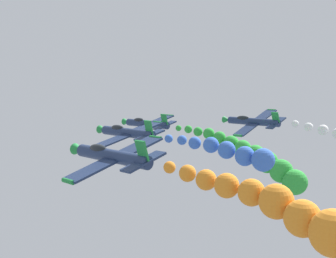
{
  "coord_description": "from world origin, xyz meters",
  "views": [
    {
      "loc": [
        -38.6,
        -40.43,
        94.75
      ],
      "look_at": [
        0.0,
        0.0,
        89.18
      ],
      "focal_mm": 47.36,
      "sensor_mm": 36.0,
      "label": 1
    }
  ],
  "objects_px": {
    "airplane_lead": "(146,124)",
    "airplane_left_inner": "(126,132)",
    "airplane_left_outer": "(111,156)",
    "airplane_right_inner": "(252,121)"
  },
  "relations": [
    {
      "from": "airplane_left_outer",
      "to": "airplane_lead",
      "type": "bearing_deg",
      "value": 43.8
    },
    {
      "from": "airplane_lead",
      "to": "airplane_left_inner",
      "type": "relative_size",
      "value": 1.0
    },
    {
      "from": "airplane_lead",
      "to": "airplane_left_inner",
      "type": "distance_m",
      "value": 15.25
    },
    {
      "from": "airplane_left_inner",
      "to": "airplane_left_outer",
      "type": "bearing_deg",
      "value": -132.86
    },
    {
      "from": "airplane_left_inner",
      "to": "airplane_right_inner",
      "type": "relative_size",
      "value": 1.0
    },
    {
      "from": "airplane_lead",
      "to": "airplane_right_inner",
      "type": "xyz_separation_m",
      "value": [
        11.25,
        -11.59,
        0.39
      ]
    },
    {
      "from": "airplane_lead",
      "to": "airplane_left_inner",
      "type": "height_order",
      "value": "airplane_left_inner"
    },
    {
      "from": "airplane_left_inner",
      "to": "airplane_left_outer",
      "type": "height_order",
      "value": "airplane_left_inner"
    },
    {
      "from": "airplane_right_inner",
      "to": "airplane_lead",
      "type": "bearing_deg",
      "value": 134.16
    },
    {
      "from": "airplane_lead",
      "to": "airplane_left_inner",
      "type": "xyz_separation_m",
      "value": [
        -11.64,
        -9.84,
        0.26
      ]
    }
  ]
}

